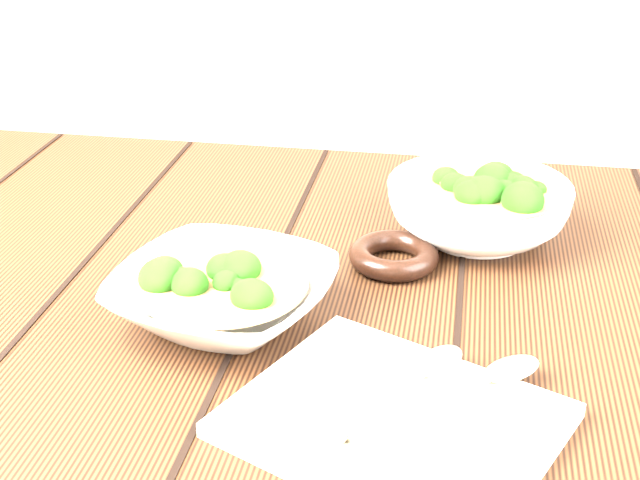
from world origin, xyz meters
The scene contains 7 objects.
table centered at (0.00, 0.00, 0.63)m, with size 1.20×0.80×0.75m.
soup_bowl_front centered at (-0.04, -0.07, 0.78)m, with size 0.24×0.24×0.06m.
soup_bowl_back centered at (0.19, 0.15, 0.79)m, with size 0.23×0.23×0.07m.
trivet centered at (0.11, 0.07, 0.76)m, with size 0.10×0.10×0.02m, color black.
napkin centered at (0.13, -0.21, 0.76)m, with size 0.24×0.20×0.01m, color beige.
spoon_left centered at (0.15, -0.17, 0.77)m, with size 0.11×0.18×0.01m.
spoon_right centered at (0.20, -0.16, 0.77)m, with size 0.16×0.15×0.01m.
Camera 1 is at (0.17, -0.78, 1.20)m, focal length 50.00 mm.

